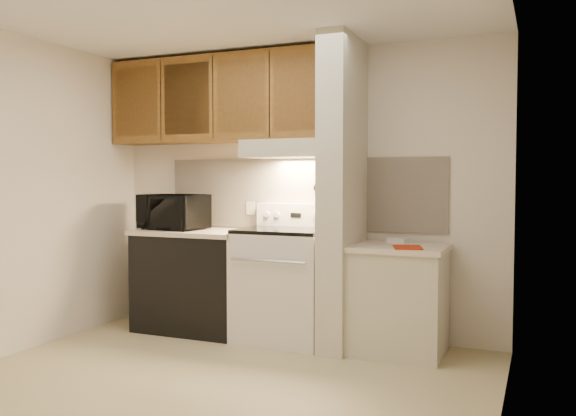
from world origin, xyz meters
The scene contains 50 objects.
floor centered at (0.00, 0.00, 0.00)m, with size 3.60×3.60×0.00m, color tan.
ceiling centered at (0.00, 0.00, 2.50)m, with size 3.60×3.60×0.00m, color white.
wall_back centered at (0.00, 1.50, 1.25)m, with size 3.60×0.02×2.50m, color silver.
wall_left centered at (-1.80, 0.00, 1.25)m, with size 0.02×3.00×2.50m, color silver.
wall_right centered at (1.80, 0.00, 1.25)m, with size 0.02×3.00×2.50m, color silver.
backsplash centered at (0.00, 1.49, 1.24)m, with size 2.60×0.02×0.63m, color beige.
range_body centered at (0.00, 1.16, 0.46)m, with size 0.76×0.65×0.92m, color silver.
oven_window centered at (0.00, 0.84, 0.50)m, with size 0.50×0.01×0.30m, color black.
oven_handle centered at (0.00, 0.80, 0.72)m, with size 0.02×0.02×0.65m, color silver.
cooktop centered at (0.00, 1.16, 0.94)m, with size 0.74×0.64×0.03m, color black.
range_backguard centered at (0.00, 1.44, 1.05)m, with size 0.76×0.08×0.20m, color silver.
range_display centered at (0.00, 1.40, 1.05)m, with size 0.10×0.01×0.04m, color black.
range_knob_left_outer centered at (-0.28, 1.40, 1.05)m, with size 0.05×0.05×0.02m, color silver.
range_knob_left_inner centered at (-0.18, 1.40, 1.05)m, with size 0.05×0.05×0.02m, color silver.
range_knob_right_inner centered at (0.18, 1.40, 1.05)m, with size 0.05×0.05×0.02m, color silver.
range_knob_right_outer centered at (0.28, 1.40, 1.05)m, with size 0.05×0.05×0.02m, color silver.
dishwasher_front centered at (-0.88, 1.17, 0.43)m, with size 1.00×0.63×0.87m, color black.
left_countertop centered at (-0.88, 1.17, 0.89)m, with size 1.04×0.67×0.04m, color beige.
spoon_rest centered at (-1.01, 1.36, 0.92)m, with size 0.24×0.08×0.02m, color black.
teal_jar centered at (-1.23, 1.21, 0.96)m, with size 0.10×0.10×0.11m, color #306C69.
outlet centered at (-0.48, 1.48, 1.10)m, with size 0.08×0.01×0.12m, color beige.
microwave centered at (-1.10, 1.15, 1.07)m, with size 0.57×0.39×0.32m, color black.
partition_pillar centered at (0.51, 1.15, 1.25)m, with size 0.22×0.70×2.50m, color beige.
pillar_trim centered at (0.39, 1.15, 1.30)m, with size 0.01×0.70×0.04m, color brown.
knife_strip centered at (0.39, 1.10, 1.32)m, with size 0.02×0.42×0.04m, color black.
knife_blade_a centered at (0.38, 0.93, 1.22)m, with size 0.01×0.04×0.16m, color silver.
knife_handle_a centered at (0.38, 0.94, 1.37)m, with size 0.02×0.02×0.10m, color black.
knife_blade_b centered at (0.38, 1.03, 1.21)m, with size 0.01×0.04×0.18m, color silver.
knife_handle_b centered at (0.38, 1.01, 1.37)m, with size 0.02×0.02×0.10m, color black.
knife_blade_c centered at (0.38, 1.09, 1.20)m, with size 0.01×0.04×0.20m, color silver.
knife_handle_c centered at (0.38, 1.09, 1.37)m, with size 0.02×0.02×0.10m, color black.
knife_blade_d centered at (0.38, 1.19, 1.22)m, with size 0.01×0.04×0.16m, color silver.
knife_handle_d centered at (0.38, 1.18, 1.37)m, with size 0.02×0.02×0.10m, color black.
knife_blade_e centered at (0.38, 1.27, 1.21)m, with size 0.01×0.04×0.18m, color silver.
knife_handle_e centered at (0.38, 1.25, 1.37)m, with size 0.02×0.02×0.10m, color black.
oven_mitt centered at (0.38, 1.32, 1.20)m, with size 0.03×0.09×0.21m, color slate.
right_cab_base centered at (0.97, 1.15, 0.40)m, with size 0.70×0.60×0.81m, color beige.
right_countertop centered at (0.97, 1.15, 0.83)m, with size 0.74×0.64×0.04m, color beige.
red_folder centered at (1.07, 1.00, 0.85)m, with size 0.21×0.28×0.01m, color #AF270A.
white_box centered at (0.92, 1.33, 0.87)m, with size 0.15×0.10×0.04m, color white.
range_hood centered at (0.00, 1.28, 1.62)m, with size 0.78×0.44×0.15m, color beige.
hood_lip centered at (0.00, 1.07, 1.58)m, with size 0.78×0.04×0.06m, color beige.
upper_cabinets centered at (-0.69, 1.32, 2.08)m, with size 2.18×0.33×0.77m, color brown.
cab_door_a centered at (-1.51, 1.17, 2.08)m, with size 0.46×0.01×0.63m, color brown.
cab_gap_a centered at (-1.23, 1.16, 2.08)m, with size 0.01×0.01×0.73m, color black.
cab_door_b centered at (-0.96, 1.17, 2.08)m, with size 0.46×0.01×0.63m, color brown.
cab_gap_b centered at (-0.69, 1.16, 2.08)m, with size 0.01×0.01×0.73m, color black.
cab_door_c centered at (-0.42, 1.17, 2.08)m, with size 0.46×0.01×0.63m, color brown.
cab_gap_c centered at (-0.14, 1.16, 2.08)m, with size 0.01×0.01×0.73m, color black.
cab_door_d centered at (0.13, 1.17, 2.08)m, with size 0.46×0.01×0.63m, color brown.
Camera 1 is at (2.00, -3.54, 1.37)m, focal length 38.00 mm.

